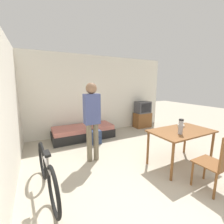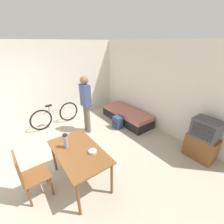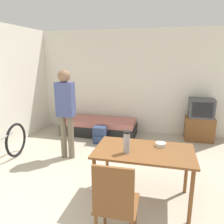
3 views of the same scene
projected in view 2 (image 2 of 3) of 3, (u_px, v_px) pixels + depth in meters
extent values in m
plane|color=#B2A893|center=(31.00, 175.00, 3.24)|extent=(20.00, 20.00, 0.00)
cube|color=silver|center=(153.00, 86.00, 4.75)|extent=(5.70, 0.06, 2.70)
cube|color=silver|center=(66.00, 81.00, 5.43)|extent=(0.06, 4.81, 2.70)
cube|color=black|center=(127.00, 117.00, 5.46)|extent=(1.94, 0.77, 0.27)
cube|color=#B76B60|center=(127.00, 112.00, 5.37)|extent=(1.88, 0.75, 0.14)
cube|color=brown|center=(200.00, 147.00, 3.66)|extent=(0.67, 0.40, 0.59)
cube|color=#424247|center=(206.00, 129.00, 3.43)|extent=(0.57, 0.40, 0.46)
cube|color=black|center=(202.00, 132.00, 3.33)|extent=(0.47, 0.01, 0.36)
cube|color=brown|center=(78.00, 151.00, 2.82)|extent=(1.34, 0.78, 0.03)
cylinder|color=brown|center=(54.00, 156.00, 3.24)|extent=(0.05, 0.05, 0.75)
cylinder|color=brown|center=(78.00, 199.00, 2.36)|extent=(0.05, 0.05, 0.75)
cylinder|color=brown|center=(81.00, 145.00, 3.60)|extent=(0.05, 0.05, 0.75)
cylinder|color=brown|center=(112.00, 179.00, 2.72)|extent=(0.05, 0.05, 0.75)
cube|color=brown|center=(36.00, 175.00, 2.68)|extent=(0.46, 0.46, 0.02)
cube|color=brown|center=(18.00, 169.00, 2.44)|extent=(0.42, 0.04, 0.54)
cylinder|color=brown|center=(52.00, 186.00, 2.75)|extent=(0.04, 0.04, 0.45)
cylinder|color=brown|center=(46.00, 173.00, 3.02)|extent=(0.04, 0.04, 0.45)
cylinder|color=brown|center=(30.00, 198.00, 2.54)|extent=(0.04, 0.04, 0.45)
cylinder|color=brown|center=(25.00, 183.00, 2.81)|extent=(0.04, 0.04, 0.45)
torus|color=black|center=(69.00, 112.00, 5.40)|extent=(0.11, 0.70, 0.70)
torus|color=black|center=(41.00, 120.00, 4.81)|extent=(0.11, 0.70, 0.70)
cylinder|color=gray|center=(55.00, 110.00, 5.02)|extent=(0.10, 0.75, 0.04)
cylinder|color=gray|center=(49.00, 109.00, 4.88)|extent=(0.04, 0.04, 0.20)
cube|color=black|center=(49.00, 106.00, 4.82)|extent=(0.10, 0.21, 0.04)
cylinder|color=#6B604C|center=(86.00, 118.00, 4.75)|extent=(0.12, 0.12, 0.88)
cylinder|color=#6B604C|center=(88.00, 120.00, 4.63)|extent=(0.12, 0.12, 0.88)
cube|color=#424C7F|center=(85.00, 96.00, 4.36)|extent=(0.34, 0.20, 0.66)
sphere|color=#846047|center=(84.00, 80.00, 4.17)|extent=(0.24, 0.24, 0.24)
cylinder|color=#99999E|center=(66.00, 141.00, 2.83)|extent=(0.08, 0.08, 0.30)
cylinder|color=black|center=(65.00, 135.00, 2.77)|extent=(0.09, 0.09, 0.03)
cylinder|color=beige|center=(93.00, 152.00, 2.74)|extent=(0.15, 0.15, 0.05)
cube|color=navy|center=(118.00, 122.00, 4.98)|extent=(0.29, 0.24, 0.40)
cube|color=navy|center=(114.00, 125.00, 4.93)|extent=(0.20, 0.03, 0.14)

